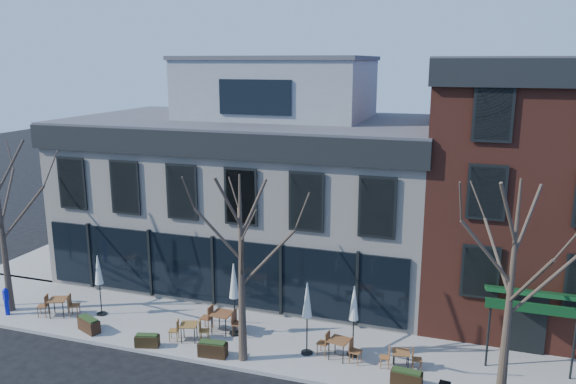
% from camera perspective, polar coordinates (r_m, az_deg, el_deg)
% --- Properties ---
extents(ground, '(120.00, 120.00, 0.00)m').
position_cam_1_polar(ground, '(26.26, -7.40, -11.74)').
color(ground, black).
rests_on(ground, ground).
extents(sidewalk_front, '(33.50, 4.70, 0.15)m').
position_cam_1_polar(sidewalk_front, '(23.29, -2.28, -14.83)').
color(sidewalk_front, gray).
rests_on(sidewalk_front, ground).
extents(sidewalk_side, '(4.50, 12.00, 0.15)m').
position_cam_1_polar(sidewalk_side, '(36.66, -19.39, -4.97)').
color(sidewalk_side, gray).
rests_on(sidewalk_side, ground).
extents(corner_building, '(18.39, 10.39, 11.10)m').
position_cam_1_polar(corner_building, '(29.14, -3.26, 0.68)').
color(corner_building, silver).
rests_on(corner_building, ground).
extents(red_brick_building, '(8.20, 11.78, 11.18)m').
position_cam_1_polar(red_brick_building, '(27.03, 23.07, 0.63)').
color(red_brick_building, maroon).
rests_on(red_brick_building, ground).
extents(tree_corner, '(3.93, 3.98, 7.92)m').
position_cam_1_polar(tree_corner, '(27.17, -27.13, -2.73)').
color(tree_corner, '#382B21').
rests_on(tree_corner, sidewalk_front).
extents(tree_mid, '(3.50, 3.55, 7.04)m').
position_cam_1_polar(tree_mid, '(20.36, -4.75, -7.63)').
color(tree_mid, '#382B21').
rests_on(tree_mid, sidewalk_front).
extents(tree_right, '(3.72, 3.77, 7.48)m').
position_cam_1_polar(tree_right, '(18.89, 21.67, -9.50)').
color(tree_right, '#382B21').
rests_on(tree_right, sidewalk_front).
extents(call_box, '(0.26, 0.25, 1.26)m').
position_cam_1_polar(call_box, '(27.81, -26.71, -9.80)').
color(call_box, '#0C139D').
rests_on(call_box, sidewalk_front).
extents(cafe_set_0, '(1.86, 1.08, 0.96)m').
position_cam_1_polar(cafe_set_0, '(26.85, -22.29, -10.59)').
color(cafe_set_0, brown).
rests_on(cafe_set_0, sidewalk_front).
extents(cafe_set_2, '(1.68, 0.88, 0.86)m').
position_cam_1_polar(cafe_set_2, '(23.26, -10.02, -13.65)').
color(cafe_set_2, brown).
rests_on(cafe_set_2, sidewalk_front).
extents(cafe_set_3, '(2.01, 0.84, 1.05)m').
position_cam_1_polar(cafe_set_3, '(23.65, -6.69, -12.80)').
color(cafe_set_3, brown).
rests_on(cafe_set_3, sidewalk_front).
extents(cafe_set_4, '(1.82, 0.83, 0.93)m').
position_cam_1_polar(cafe_set_4, '(21.76, 5.21, -15.37)').
color(cafe_set_4, brown).
rests_on(cafe_set_4, sidewalk_front).
extents(cafe_set_5, '(1.58, 0.72, 0.81)m').
position_cam_1_polar(cafe_set_5, '(21.48, 11.39, -16.19)').
color(cafe_set_5, brown).
rests_on(cafe_set_5, sidewalk_front).
extents(umbrella_0, '(0.44, 0.44, 2.73)m').
position_cam_1_polar(umbrella_0, '(25.80, -18.69, -7.82)').
color(umbrella_0, black).
rests_on(umbrella_0, sidewalk_front).
extents(umbrella_2, '(0.48, 0.48, 3.03)m').
position_cam_1_polar(umbrella_2, '(22.81, -5.52, -9.37)').
color(umbrella_2, black).
rests_on(umbrella_2, sidewalk_front).
extents(umbrella_3, '(0.46, 0.46, 2.86)m').
position_cam_1_polar(umbrella_3, '(21.33, 1.96, -11.31)').
color(umbrella_3, black).
rests_on(umbrella_3, sidewalk_front).
extents(umbrella_4, '(0.45, 0.45, 2.79)m').
position_cam_1_polar(umbrella_4, '(21.35, 6.72, -11.52)').
color(umbrella_4, black).
rests_on(umbrella_4, sidewalk_front).
extents(planter_0, '(1.16, 0.81, 0.60)m').
position_cam_1_polar(planter_0, '(25.06, -19.57, -12.56)').
color(planter_0, '#301D10').
rests_on(planter_0, sidewalk_front).
extents(planter_1, '(0.99, 0.60, 0.52)m').
position_cam_1_polar(planter_1, '(23.22, -14.12, -14.42)').
color(planter_1, '#322410').
rests_on(planter_1, sidewalk_front).
extents(planter_2, '(1.12, 0.54, 0.61)m').
position_cam_1_polar(planter_2, '(22.07, -7.65, -15.52)').
color(planter_2, black).
rests_on(planter_2, sidewalk_front).
extents(planter_3, '(1.08, 0.49, 0.59)m').
position_cam_1_polar(planter_3, '(20.57, 11.95, -18.02)').
color(planter_3, black).
rests_on(planter_3, sidewalk_front).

